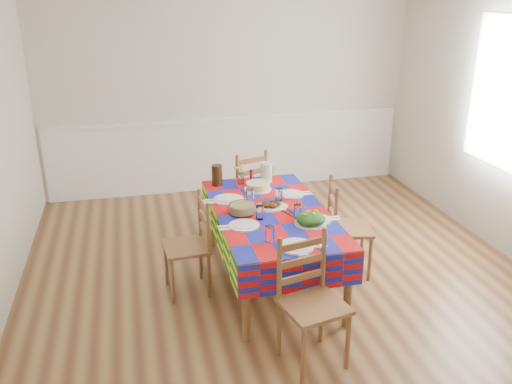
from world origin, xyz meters
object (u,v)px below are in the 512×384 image
Objects in this scene: chair_left at (191,246)px; chair_right at (346,228)px; green_pitcher at (266,172)px; dining_table at (271,218)px; meat_platter at (271,205)px; chair_far at (245,191)px; tea_pitcher at (217,175)px; chair_near at (311,303)px.

chair_right is (1.38, 0.01, 0.01)m from chair_left.
chair_right is (0.55, -0.69, -0.34)m from green_pitcher.
meat_platter reaches higher than dining_table.
dining_table is at bearing 85.10° from chair_left.
chair_right is at bearing -4.41° from meat_platter.
chair_far reaches higher than chair_left.
tea_pitcher is at bearing 67.68° from chair_right.
chair_left is (-0.70, -1.08, -0.02)m from chair_far.
chair_near is 1.04× the size of chair_right.
green_pitcher is 0.94m from chair_right.
chair_right is at bearing -51.27° from green_pitcher.
chair_left is at bearing 179.74° from dining_table.
chair_right is at bearing 0.71° from dining_table.
meat_platter is at bearing 97.79° from chair_right.
dining_table is 0.71m from chair_left.
chair_near reaches higher than chair_far.
chair_far is 1.02× the size of chair_right.
chair_near is at bearing 70.02° from chair_far.
chair_far reaches higher than green_pitcher.
green_pitcher is at bearing 72.39° from chair_near.
chair_far is 1.29m from chair_left.
chair_far is 1.27m from chair_right.
chair_left is (-0.69, 0.00, -0.18)m from dining_table.
chair_left is at bearing 102.42° from chair_right.
meat_platter is at bearing -61.82° from tea_pitcher.
meat_platter is 1.54× the size of green_pitcher.
dining_table is 5.87× the size of meat_platter.
chair_near is at bearing -90.50° from dining_table.
green_pitcher is at bearing 88.05° from chair_far.
chair_near is 1.07× the size of chair_left.
meat_platter is at bearing 70.55° from chair_far.
chair_near is (-0.15, -1.78, -0.32)m from green_pitcher.
green_pitcher is (0.14, 0.70, 0.17)m from dining_table.
dining_table is at bearing -101.10° from green_pitcher.
dining_table is 1.89× the size of chair_near.
tea_pitcher reaches higher than dining_table.
dining_table is 0.73m from green_pitcher.
meat_platter is 1.48× the size of tea_pitcher.
chair_near is at bearing -79.66° from tea_pitcher.
chair_near is 1.02× the size of chair_far.
tea_pitcher reaches higher than chair_left.
chair_near is at bearing -91.09° from meat_platter.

